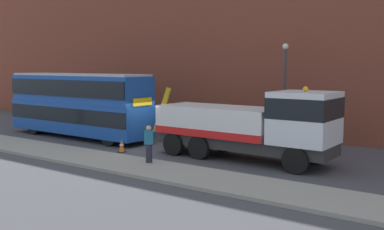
{
  "coord_description": "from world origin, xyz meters",
  "views": [
    {
      "loc": [
        15.61,
        -18.55,
        4.56
      ],
      "look_at": [
        2.46,
        0.08,
        2.0
      ],
      "focal_mm": 41.25,
      "sensor_mm": 36.0,
      "label": 1
    }
  ],
  "objects_px": {
    "traffic_cone_near_bus": "(122,146)",
    "double_decker_bus": "(79,102)",
    "recovery_tow_truck": "(250,125)",
    "street_lamp": "(285,84)",
    "pedestrian_bystander": "(149,144)"
  },
  "relations": [
    {
      "from": "traffic_cone_near_bus",
      "to": "double_decker_bus",
      "type": "bearing_deg",
      "value": 160.36
    },
    {
      "from": "recovery_tow_truck",
      "to": "traffic_cone_near_bus",
      "type": "height_order",
      "value": "recovery_tow_truck"
    },
    {
      "from": "street_lamp",
      "to": "traffic_cone_near_bus",
      "type": "bearing_deg",
      "value": -128.63
    },
    {
      "from": "pedestrian_bystander",
      "to": "traffic_cone_near_bus",
      "type": "distance_m",
      "value": 3.63
    },
    {
      "from": "recovery_tow_truck",
      "to": "pedestrian_bystander",
      "type": "relative_size",
      "value": 5.95
    },
    {
      "from": "double_decker_bus",
      "to": "street_lamp",
      "type": "height_order",
      "value": "street_lamp"
    },
    {
      "from": "pedestrian_bystander",
      "to": "street_lamp",
      "type": "distance_m",
      "value": 9.65
    },
    {
      "from": "recovery_tow_truck",
      "to": "street_lamp",
      "type": "bearing_deg",
      "value": 97.55
    },
    {
      "from": "pedestrian_bystander",
      "to": "traffic_cone_near_bus",
      "type": "bearing_deg",
      "value": 28.68
    },
    {
      "from": "recovery_tow_truck",
      "to": "street_lamp",
      "type": "height_order",
      "value": "street_lamp"
    },
    {
      "from": "street_lamp",
      "to": "pedestrian_bystander",
      "type": "bearing_deg",
      "value": -106.68
    },
    {
      "from": "double_decker_bus",
      "to": "street_lamp",
      "type": "bearing_deg",
      "value": 25.82
    },
    {
      "from": "recovery_tow_truck",
      "to": "street_lamp",
      "type": "xyz_separation_m",
      "value": [
        -0.6,
        5.35,
        1.71
      ]
    },
    {
      "from": "double_decker_bus",
      "to": "traffic_cone_near_bus",
      "type": "bearing_deg",
      "value": -18.48
    },
    {
      "from": "recovery_tow_truck",
      "to": "traffic_cone_near_bus",
      "type": "bearing_deg",
      "value": -161.47
    }
  ]
}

